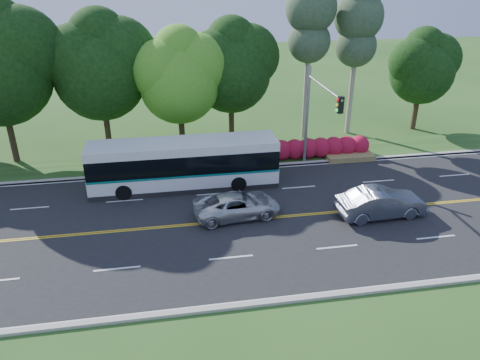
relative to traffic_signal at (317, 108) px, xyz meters
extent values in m
plane|color=#254C19|center=(-6.49, -5.40, -4.67)|extent=(120.00, 120.00, 0.00)
cube|color=black|center=(-6.49, -5.40, -4.66)|extent=(60.00, 14.00, 0.02)
cube|color=#A9A398|center=(-6.49, 1.75, -4.60)|extent=(60.00, 0.30, 0.15)
cube|color=#A9A398|center=(-6.49, -12.55, -4.60)|extent=(60.00, 0.30, 0.15)
cube|color=#254C19|center=(-6.49, 3.60, -4.62)|extent=(60.00, 4.00, 0.10)
cube|color=gold|center=(-6.49, -5.48, -4.65)|extent=(57.00, 0.10, 0.00)
cube|color=gold|center=(-6.49, -5.32, -4.65)|extent=(57.00, 0.10, 0.00)
cube|color=silver|center=(-12.49, -8.90, -4.65)|extent=(2.20, 0.12, 0.00)
cube|color=silver|center=(-6.99, -8.90, -4.65)|extent=(2.20, 0.12, 0.00)
cube|color=silver|center=(-1.49, -8.90, -4.65)|extent=(2.20, 0.12, 0.00)
cube|color=silver|center=(4.01, -8.90, -4.65)|extent=(2.20, 0.12, 0.00)
cube|color=silver|center=(-17.99, -1.90, -4.65)|extent=(2.20, 0.12, 0.00)
cube|color=silver|center=(-12.49, -1.90, -4.65)|extent=(2.20, 0.12, 0.00)
cube|color=silver|center=(-6.99, -1.90, -4.65)|extent=(2.20, 0.12, 0.00)
cube|color=silver|center=(-1.49, -1.90, -4.65)|extent=(2.20, 0.12, 0.00)
cube|color=silver|center=(4.01, -1.90, -4.65)|extent=(2.20, 0.12, 0.00)
cube|color=silver|center=(9.51, -1.90, -4.65)|extent=(2.20, 0.12, 0.00)
cube|color=silver|center=(-6.49, 1.45, -4.65)|extent=(57.00, 0.12, 0.00)
cube|color=silver|center=(-6.49, -12.25, -4.65)|extent=(57.00, 0.12, 0.00)
cylinder|color=black|center=(-20.49, 5.60, -2.69)|extent=(0.44, 0.44, 3.96)
sphere|color=black|center=(-18.87, 5.90, 3.25)|extent=(5.76, 5.76, 5.76)
cylinder|color=black|center=(-13.99, 6.60, -2.87)|extent=(0.44, 0.44, 3.60)
sphere|color=black|center=(-13.99, 6.60, 1.24)|extent=(6.60, 6.60, 6.60)
sphere|color=black|center=(-12.51, 6.90, 2.56)|extent=(5.28, 5.28, 5.28)
sphere|color=black|center=(-15.31, 6.40, 2.39)|extent=(4.95, 4.95, 4.95)
sphere|color=black|center=(-13.89, 7.00, 3.71)|extent=(4.29, 4.29, 4.29)
cylinder|color=black|center=(-8.49, 5.60, -3.05)|extent=(0.44, 0.44, 3.24)
sphere|color=#44961F|center=(-8.49, 5.60, 0.60)|extent=(5.80, 5.80, 5.80)
sphere|color=#44961F|center=(-7.19, 5.90, 1.76)|extent=(4.64, 4.64, 4.64)
sphere|color=#44961F|center=(-9.65, 5.40, 1.61)|extent=(4.35, 4.35, 4.35)
sphere|color=#44961F|center=(-8.39, 6.00, 2.77)|extent=(3.77, 3.77, 3.77)
cylinder|color=black|center=(-4.49, 7.10, -2.96)|extent=(0.44, 0.44, 3.42)
sphere|color=black|center=(-4.49, 7.10, 0.85)|extent=(6.00, 6.00, 6.00)
sphere|color=black|center=(-3.14, 7.40, 2.05)|extent=(4.80, 4.80, 4.80)
sphere|color=black|center=(-5.69, 6.90, 1.90)|extent=(4.50, 4.50, 4.50)
sphere|color=black|center=(-4.39, 7.50, 3.10)|extent=(3.90, 3.90, 3.90)
cylinder|color=#A09581|center=(1.51, 7.10, 0.23)|extent=(0.40, 0.40, 9.80)
sphere|color=#31492E|center=(1.51, 7.10, 3.03)|extent=(3.23, 3.23, 3.23)
sphere|color=#31492E|center=(1.51, 7.10, 5.41)|extent=(3.80, 3.80, 3.80)
cylinder|color=#A09581|center=(5.51, 7.60, -0.12)|extent=(0.40, 0.40, 9.10)
sphere|color=#31492E|center=(5.51, 7.60, 2.48)|extent=(3.23, 3.23, 3.23)
sphere|color=#31492E|center=(5.51, 7.60, 4.69)|extent=(3.80, 3.80, 3.80)
cylinder|color=black|center=(11.51, 7.60, -3.14)|extent=(0.44, 0.44, 3.06)
sphere|color=black|center=(11.51, 7.60, 0.21)|extent=(5.20, 5.20, 5.20)
sphere|color=black|center=(12.68, 7.90, 1.25)|extent=(4.16, 4.16, 4.16)
sphere|color=black|center=(10.47, 7.40, 1.12)|extent=(3.90, 3.90, 3.90)
sphere|color=black|center=(11.61, 8.00, 2.16)|extent=(3.38, 3.38, 3.38)
sphere|color=#A70D35|center=(-3.49, 2.80, -3.92)|extent=(1.50, 1.50, 1.50)
sphere|color=#A70D35|center=(-2.49, 2.80, -3.92)|extent=(1.50, 1.50, 1.50)
sphere|color=#A70D35|center=(-1.49, 2.80, -3.92)|extent=(1.50, 1.50, 1.50)
sphere|color=#A70D35|center=(-0.49, 2.80, -3.92)|extent=(1.50, 1.50, 1.50)
sphere|color=#A70D35|center=(0.51, 2.80, -3.92)|extent=(1.50, 1.50, 1.50)
sphere|color=#A70D35|center=(1.51, 2.80, -3.92)|extent=(1.50, 1.50, 1.50)
sphere|color=#A70D35|center=(2.51, 2.80, -3.92)|extent=(1.50, 1.50, 1.50)
sphere|color=#A70D35|center=(3.51, 2.80, -3.92)|extent=(1.50, 1.50, 1.50)
sphere|color=#A70D35|center=(4.51, 2.80, -3.92)|extent=(1.50, 1.50, 1.50)
cube|color=olive|center=(3.51, 2.00, -4.47)|extent=(3.50, 1.40, 0.40)
cylinder|color=gray|center=(0.01, 1.90, -1.17)|extent=(0.20, 0.20, 7.00)
cylinder|color=gray|center=(0.01, -1.10, 1.63)|extent=(0.14, 6.00, 0.14)
cube|color=black|center=(0.01, -3.90, 1.33)|extent=(0.32, 0.28, 0.95)
sphere|color=red|center=(-0.16, -3.90, 1.63)|extent=(0.18, 0.18, 0.18)
sphere|color=yellow|center=(-0.16, -3.90, 1.33)|extent=(0.18, 0.18, 0.18)
sphere|color=#19D833|center=(-0.16, -3.90, 1.03)|extent=(0.18, 0.18, 0.18)
cube|color=white|center=(-8.72, -0.55, -3.82)|extent=(11.84, 2.53, 0.98)
cube|color=black|center=(-8.72, -0.55, -2.72)|extent=(11.78, 2.57, 1.22)
cube|color=white|center=(-8.72, -0.55, -1.83)|extent=(11.84, 2.53, 0.55)
cube|color=#0B6865|center=(-8.72, -0.55, -3.39)|extent=(11.78, 2.58, 0.14)
cube|color=black|center=(-14.61, -0.54, -2.62)|extent=(0.06, 2.31, 1.68)
cube|color=#19E54C|center=(-14.60, -0.54, -1.68)|extent=(0.05, 1.51, 0.22)
cube|color=black|center=(-8.72, -0.55, -4.48)|extent=(11.84, 2.43, 0.35)
cylinder|color=black|center=(-12.51, -1.72, -4.16)|extent=(0.99, 0.28, 0.99)
cylinder|color=black|center=(-12.51, 0.63, -4.16)|extent=(0.99, 0.28, 0.99)
cylinder|color=black|center=(-5.41, -1.73, -4.16)|extent=(0.99, 0.28, 0.99)
cylinder|color=black|center=(-5.41, 0.63, -4.16)|extent=(0.99, 0.28, 0.99)
imported|color=slate|center=(2.05, -6.24, -3.82)|extent=(5.12, 2.01, 1.66)
imported|color=silver|center=(-6.01, -4.88, -3.96)|extent=(5.16, 2.79, 1.38)
camera|label=1|loc=(-9.80, -27.93, 8.74)|focal=35.00mm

